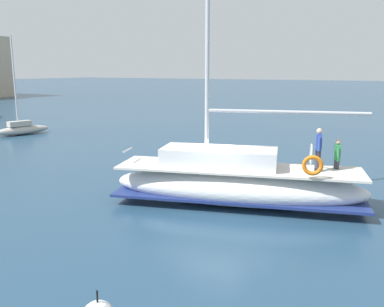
{
  "coord_description": "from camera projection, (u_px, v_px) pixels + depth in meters",
  "views": [
    {
      "loc": [
        -13.66,
        -6.77,
        5.08
      ],
      "look_at": [
        0.36,
        1.38,
        1.8
      ],
      "focal_mm": 38.76,
      "sensor_mm": 36.0,
      "label": 1
    }
  ],
  "objects": [
    {
      "name": "moored_sloop_near",
      "position": [
        22.0,
        128.0,
        32.99
      ],
      "size": [
        4.5,
        2.0,
        7.66
      ],
      "color": "#B7B2A8",
      "rests_on": "ground"
    },
    {
      "name": "main_sailboat",
      "position": [
        235.0,
        181.0,
        15.76
      ],
      "size": [
        5.13,
        9.88,
        14.05
      ],
      "color": "white",
      "rests_on": "ground"
    },
    {
      "name": "ground_plane",
      "position": [
        218.0,
        204.0,
        15.92
      ],
      "size": [
        400.0,
        400.0,
        0.0
      ],
      "primitive_type": "plane",
      "color": "navy"
    }
  ]
}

